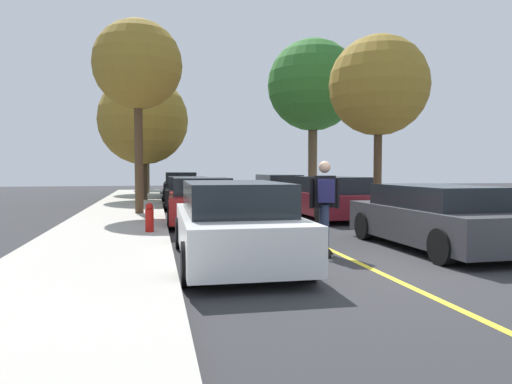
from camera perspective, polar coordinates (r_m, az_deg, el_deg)
name	(u,v)px	position (r m, az deg, el deg)	size (l,w,h in m)	color
ground	(372,269)	(8.11, 13.89, -9.06)	(80.00, 80.00, 0.00)	#2D2D30
sidewalk_left	(76,279)	(7.39, -20.93, -9.79)	(2.89, 56.00, 0.14)	#ADA89E
center_line	(300,236)	(11.78, 5.29, -5.26)	(0.12, 39.20, 0.01)	gold
parked_car_left_nearest	(234,223)	(8.43, -2.73, -3.70)	(2.04, 4.71, 1.42)	white
parked_car_left_near	(201,201)	(14.30, -6.62, -1.11)	(2.12, 4.07, 1.39)	maroon
parked_car_left_far	(188,192)	(20.35, -8.26, -0.03)	(2.04, 4.32, 1.32)	black
parked_car_left_farthest	(181,186)	(25.73, -9.08, 0.72)	(1.99, 4.42, 1.46)	black
parked_car_right_nearest	(434,217)	(10.40, 20.73, -2.88)	(1.90, 4.44, 1.32)	#38383D
parked_car_right_near	(330,198)	(15.68, 8.94, -0.73)	(1.96, 4.20, 1.40)	maroon
parked_car_right_far	(278,189)	(22.12, 2.63, 0.31)	(1.88, 4.40, 1.38)	#BCAD89
street_tree_left_nearest	(138,66)	(16.92, -14.11, 14.60)	(3.00, 3.00, 6.53)	#4C3823
street_tree_left_near	(143,120)	(23.94, -13.47, 8.46)	(4.36, 4.36, 6.09)	#3D2D1E
street_tree_left_far	(146,126)	(30.12, -13.20, 7.75)	(4.63, 4.63, 6.46)	brown
street_tree_left_farthest	(147,126)	(36.63, -13.02, 7.80)	(3.29, 3.29, 6.40)	#4C3823
street_tree_right_nearest	(379,86)	(17.04, 14.60, 12.28)	(3.41, 3.41, 6.06)	#4C3823
street_tree_right_near	(313,86)	(23.49, 6.90, 12.62)	(4.39, 4.39, 7.75)	brown
fire_hydrant	(149,218)	(11.64, -12.75, -3.03)	(0.20, 0.20, 0.70)	#B2140F
skateboard	(324,250)	(9.27, 8.22, -6.97)	(0.39, 0.87, 0.10)	black
skateboarder	(325,200)	(9.12, 8.29, -0.91)	(0.59, 0.71, 1.70)	black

